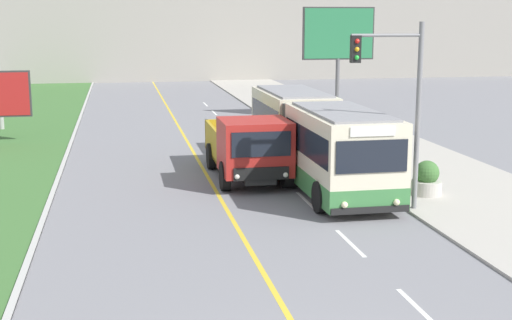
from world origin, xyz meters
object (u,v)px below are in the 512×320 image
(traffic_light_mast, at_px, (399,93))
(planter_round_near, at_px, (427,180))
(billboard_large, at_px, (338,37))
(planter_round_second, at_px, (377,154))
(planter_round_third, at_px, (343,135))
(planter_round_far, at_px, (313,122))
(dump_truck, at_px, (250,149))
(city_bus, at_px, (314,138))

(traffic_light_mast, distance_m, planter_round_near, 3.93)
(billboard_large, relative_size, planter_round_second, 5.53)
(billboard_large, distance_m, planter_round_near, 20.10)
(planter_round_third, relative_size, planter_round_far, 1.03)
(dump_truck, distance_m, planter_round_near, 6.39)
(planter_round_near, relative_size, planter_round_far, 0.99)
(planter_round_near, bearing_deg, planter_round_second, 90.15)
(dump_truck, xyz_separation_m, planter_round_near, (5.45, -3.28, -0.65))
(dump_truck, relative_size, planter_round_near, 5.59)
(city_bus, height_order, traffic_light_mast, traffic_light_mast)
(planter_round_second, relative_size, planter_round_third, 0.99)
(billboard_large, height_order, planter_round_far, billboard_large)
(city_bus, height_order, planter_round_third, city_bus)
(billboard_large, distance_m, planter_round_third, 11.26)
(billboard_large, relative_size, planter_round_far, 5.62)
(planter_round_near, xyz_separation_m, planter_round_far, (-0.07, 14.08, 0.01))
(traffic_light_mast, bearing_deg, planter_round_second, 74.41)
(city_bus, bearing_deg, dump_truck, -171.88)
(city_bus, height_order, planter_round_near, city_bus)
(dump_truck, height_order, billboard_large, billboard_large)
(dump_truck, distance_m, planter_round_far, 12.08)
(city_bus, xyz_separation_m, dump_truck, (-2.53, -0.36, -0.28))
(city_bus, bearing_deg, planter_round_far, 74.74)
(planter_round_third, bearing_deg, planter_round_second, -90.99)
(planter_round_second, height_order, planter_round_far, planter_round_second)
(planter_round_third, height_order, planter_round_far, planter_round_third)
(dump_truck, bearing_deg, planter_round_near, -31.04)
(planter_round_second, bearing_deg, planter_round_near, -89.85)
(city_bus, distance_m, planter_round_far, 10.86)
(planter_round_second, distance_m, planter_round_far, 9.39)
(traffic_light_mast, height_order, billboard_large, billboard_large)
(traffic_light_mast, height_order, planter_round_far, traffic_light_mast)
(planter_round_third, bearing_deg, city_bus, -117.48)
(traffic_light_mast, height_order, planter_round_third, traffic_light_mast)
(billboard_large, distance_m, planter_round_second, 15.61)
(traffic_light_mast, distance_m, planter_round_second, 7.23)
(dump_truck, relative_size, planter_round_third, 5.38)
(billboard_large, bearing_deg, city_bus, -110.19)
(dump_truck, bearing_deg, planter_round_second, 14.58)
(city_bus, height_order, billboard_large, billboard_large)
(planter_round_near, relative_size, planter_round_second, 0.98)
(city_bus, xyz_separation_m, planter_round_near, (2.92, -3.64, -0.93))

